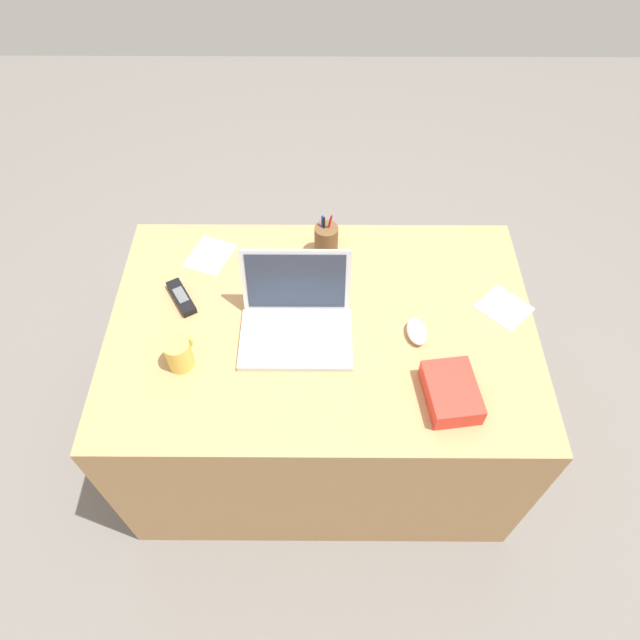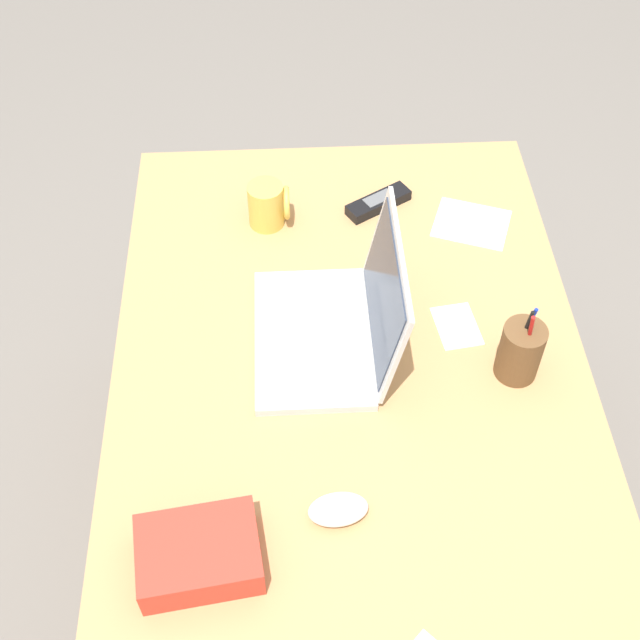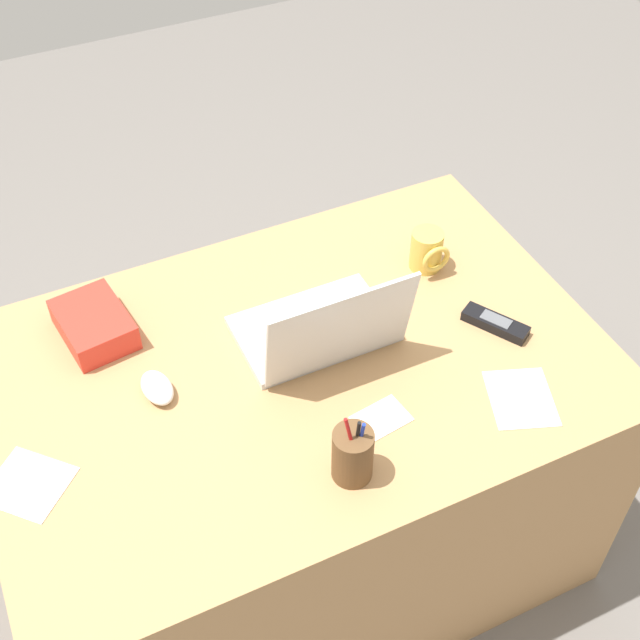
{
  "view_description": "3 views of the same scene",
  "coord_description": "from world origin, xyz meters",
  "views": [
    {
      "loc": [
        -0.0,
        -1.06,
        2.11
      ],
      "look_at": [
        -0.01,
        -0.03,
        0.78
      ],
      "focal_mm": 31.93,
      "sensor_mm": 36.0,
      "label": 1
    },
    {
      "loc": [
        0.92,
        -0.11,
        1.96
      ],
      "look_at": [
        -0.09,
        -0.05,
        0.77
      ],
      "focal_mm": 47.2,
      "sensor_mm": 36.0,
      "label": 2
    },
    {
      "loc": [
        0.46,
        1.1,
        2.06
      ],
      "look_at": [
        -0.08,
        -0.03,
        0.79
      ],
      "focal_mm": 47.49,
      "sensor_mm": 36.0,
      "label": 3
    }
  ],
  "objects": [
    {
      "name": "ground_plane",
      "position": [
        0.0,
        0.0,
        0.0
      ],
      "size": [
        6.0,
        6.0,
        0.0
      ],
      "primitive_type": "plane",
      "color": "slate"
    },
    {
      "name": "desk",
      "position": [
        0.0,
        0.0,
        0.36
      ],
      "size": [
        1.31,
        0.88,
        0.72
      ],
      "primitive_type": "cube",
      "color": "tan",
      "rests_on": "ground"
    },
    {
      "name": "laptop",
      "position": [
        -0.08,
        -0.02,
        0.77
      ],
      "size": [
        0.33,
        0.26,
        0.24
      ],
      "color": "silver",
      "rests_on": "desk"
    },
    {
      "name": "computer_mouse",
      "position": [
        0.29,
        -0.04,
        0.74
      ],
      "size": [
        0.07,
        0.1,
        0.04
      ],
      "primitive_type": "ellipsoid",
      "rotation": [
        0.0,
        0.0,
        0.11
      ],
      "color": "white",
      "rests_on": "desk"
    },
    {
      "name": "coffee_mug_white",
      "position": [
        -0.41,
        -0.15,
        0.77
      ],
      "size": [
        0.08,
        0.09,
        0.1
      ],
      "color": "#E0BC4C",
      "rests_on": "desk"
    },
    {
      "name": "cordless_phone",
      "position": [
        -0.44,
        0.09,
        0.73
      ],
      "size": [
        0.11,
        0.15,
        0.03
      ],
      "color": "black",
      "rests_on": "desk"
    },
    {
      "name": "pen_holder",
      "position": [
        0.01,
        0.3,
        0.78
      ],
      "size": [
        0.08,
        0.08,
        0.17
      ],
      "color": "brown",
      "rests_on": "desk"
    },
    {
      "name": "snack_bag",
      "position": [
        0.36,
        -0.26,
        0.75
      ],
      "size": [
        0.16,
        0.2,
        0.06
      ],
      "primitive_type": "cube",
      "rotation": [
        0.0,
        0.0,
        0.13
      ],
      "color": "red",
      "rests_on": "desk"
    },
    {
      "name": "paper_note_near_laptop",
      "position": [
        0.57,
        0.06,
        0.72
      ],
      "size": [
        0.19,
        0.19,
        0.0
      ],
      "primitive_type": "cube",
      "rotation": [
        0.0,
        0.0,
        0.77
      ],
      "color": "white",
      "rests_on": "desk"
    },
    {
      "name": "paper_note_left",
      "position": [
        -0.1,
        0.21,
        0.72
      ],
      "size": [
        0.12,
        0.09,
        0.0
      ],
      "primitive_type": "cube",
      "rotation": [
        0.0,
        0.0,
        0.14
      ],
      "color": "white",
      "rests_on": "desk"
    },
    {
      "name": "paper_note_right",
      "position": [
        -0.38,
        0.29,
        0.72
      ],
      "size": [
        0.17,
        0.19,
        0.0
      ],
      "primitive_type": "cube",
      "rotation": [
        0.0,
        0.0,
        -0.35
      ],
      "color": "white",
      "rests_on": "desk"
    }
  ]
}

